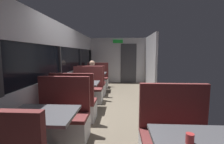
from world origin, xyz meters
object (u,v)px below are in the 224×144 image
(bench_near_window_facing_entry, at_px, (62,120))
(bench_far_window_facing_end, at_px, (92,86))
(bench_far_window_facing_entry, at_px, (97,80))
(bench_mid_window_facing_entry, at_px, (87,91))
(bench_front_aisle_facing_entry, at_px, (176,142))
(dining_table_mid_window, at_px, (82,86))
(dining_table_far_window, at_px, (95,75))
(dining_table_near_window, at_px, (42,120))
(coffee_cup_primary, at_px, (190,139))
(bench_mid_window_facing_end, at_px, (75,106))
(seated_passenger, at_px, (92,80))

(bench_near_window_facing_entry, relative_size, bench_far_window_facing_end, 1.00)
(bench_near_window_facing_entry, relative_size, bench_far_window_facing_entry, 1.00)
(bench_mid_window_facing_entry, bearing_deg, bench_front_aisle_facing_entry, -57.31)
(dining_table_mid_window, bearing_deg, dining_table_far_window, 90.00)
(bench_near_window_facing_entry, bearing_deg, dining_table_near_window, -90.00)
(dining_table_far_window, bearing_deg, coffee_cup_primary, -71.81)
(dining_table_near_window, xyz_separation_m, bench_mid_window_facing_entry, (0.00, 2.89, -0.31))
(bench_mid_window_facing_end, relative_size, coffee_cup_primary, 12.22)
(dining_table_near_window, xyz_separation_m, dining_table_far_window, (0.00, 4.38, 0.00))
(bench_near_window_facing_entry, distance_m, bench_mid_window_facing_entry, 2.19)
(dining_table_far_window, xyz_separation_m, coffee_cup_primary, (1.64, -5.00, 0.15))
(bench_far_window_facing_end, xyz_separation_m, bench_far_window_facing_entry, (0.00, 1.40, 0.00))
(seated_passenger, bearing_deg, dining_table_mid_window, -90.00)
(dining_table_mid_window, xyz_separation_m, dining_table_far_window, (0.00, 2.19, 0.00))
(bench_far_window_facing_entry, height_order, coffee_cup_primary, bench_far_window_facing_entry)
(dining_table_far_window, distance_m, bench_front_aisle_facing_entry, 4.65)
(dining_table_near_window, distance_m, bench_mid_window_facing_end, 1.52)
(bench_mid_window_facing_entry, bearing_deg, dining_table_far_window, 90.00)
(dining_table_near_window, height_order, dining_table_far_window, same)
(bench_front_aisle_facing_entry, bearing_deg, seated_passenger, 116.10)
(bench_front_aisle_facing_entry, relative_size, seated_passenger, 0.87)
(coffee_cup_primary, bearing_deg, bench_mid_window_facing_entry, 115.08)
(dining_table_mid_window, xyz_separation_m, bench_far_window_facing_entry, (0.00, 2.89, -0.31))
(dining_table_near_window, bearing_deg, coffee_cup_primary, -20.78)
(dining_table_mid_window, bearing_deg, dining_table_near_window, -90.00)
(bench_mid_window_facing_end, distance_m, coffee_cup_primary, 2.72)
(bench_mid_window_facing_end, bearing_deg, bench_near_window_facing_entry, -90.00)
(seated_passenger, bearing_deg, bench_mid_window_facing_entry, -90.00)
(bench_near_window_facing_entry, xyz_separation_m, seated_passenger, (0.00, 3.05, 0.21))
(bench_near_window_facing_entry, height_order, dining_table_mid_window, bench_near_window_facing_entry)
(bench_mid_window_facing_end, distance_m, bench_front_aisle_facing_entry, 2.27)
(dining_table_mid_window, relative_size, bench_front_aisle_facing_entry, 0.82)
(dining_table_near_window, xyz_separation_m, seated_passenger, (0.00, 3.75, -0.10))
(bench_mid_window_facing_entry, height_order, bench_far_window_facing_entry, same)
(dining_table_near_window, bearing_deg, bench_near_window_facing_entry, 90.00)
(dining_table_mid_window, height_order, coffee_cup_primary, coffee_cup_primary)
(seated_passenger, bearing_deg, bench_far_window_facing_end, -90.00)
(bench_near_window_facing_entry, relative_size, dining_table_mid_window, 1.22)
(bench_far_window_facing_end, bearing_deg, bench_far_window_facing_entry, 90.00)
(bench_far_window_facing_entry, bearing_deg, bench_mid_window_facing_entry, -90.00)
(bench_far_window_facing_entry, bearing_deg, bench_far_window_facing_end, -90.00)
(bench_far_window_facing_entry, bearing_deg, bench_mid_window_facing_end, -90.00)
(dining_table_near_window, height_order, bench_far_window_facing_entry, bench_far_window_facing_entry)
(bench_far_window_facing_end, relative_size, bench_front_aisle_facing_entry, 1.00)
(dining_table_far_window, height_order, bench_far_window_facing_entry, bench_far_window_facing_entry)
(bench_mid_window_facing_entry, bearing_deg, seated_passenger, 90.00)
(dining_table_near_window, relative_size, dining_table_far_window, 1.00)
(bench_far_window_facing_end, distance_m, bench_far_window_facing_entry, 1.40)
(seated_passenger, relative_size, coffee_cup_primary, 14.00)
(seated_passenger, bearing_deg, dining_table_near_window, -90.00)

